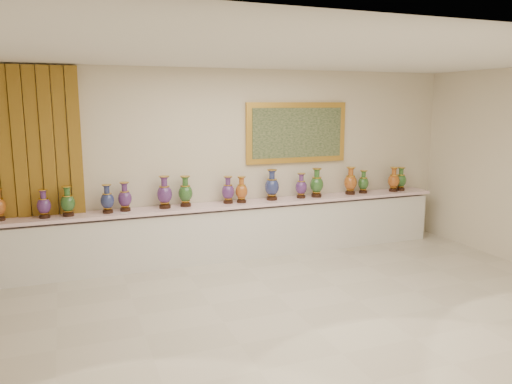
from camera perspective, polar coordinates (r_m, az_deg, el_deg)
ground at (r=6.19m, az=4.39°, el=-13.40°), size 8.00×8.00×0.00m
room at (r=7.60m, az=-20.15°, el=2.80°), size 8.00×8.00×8.00m
counter at (r=8.04m, az=-2.56°, el=-4.49°), size 7.28×0.48×0.90m
vase_1 at (r=7.46m, az=-23.08°, el=-1.40°), size 0.24×0.24×0.40m
vase_2 at (r=7.46m, az=-20.72°, el=-1.15°), size 0.24×0.24×0.43m
vase_3 at (r=7.49m, az=-16.64°, el=-0.91°), size 0.20×0.20×0.42m
vase_4 at (r=7.56m, az=-14.76°, el=-0.67°), size 0.23×0.23×0.43m
vase_5 at (r=7.62m, az=-10.41°, el=-0.20°), size 0.25×0.25×0.49m
vase_6 at (r=7.70m, az=-8.06°, el=-0.08°), size 0.25×0.25×0.47m
vase_7 at (r=7.88m, az=-3.22°, el=0.09°), size 0.23×0.23×0.43m
vase_8 at (r=7.92m, az=-1.67°, el=0.13°), size 0.26×0.26×0.42m
vase_9 at (r=8.13m, az=1.83°, el=0.65°), size 0.29×0.29×0.50m
vase_10 at (r=8.34m, az=5.18°, el=0.59°), size 0.21×0.21×0.42m
vase_11 at (r=8.44m, az=6.95°, el=0.90°), size 0.27×0.27×0.49m
vase_12 at (r=8.79m, az=10.75°, el=1.12°), size 0.27×0.27×0.48m
vase_13 at (r=8.95m, az=12.17°, el=1.03°), size 0.23×0.23×0.40m
vase_14 at (r=9.25m, az=15.46°, el=1.28°), size 0.23×0.23×0.44m
vase_15 at (r=9.38m, az=16.22°, el=1.32°), size 0.22×0.22×0.42m
label_card at (r=7.44m, az=-14.82°, el=-2.33°), size 0.10×0.06×0.00m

